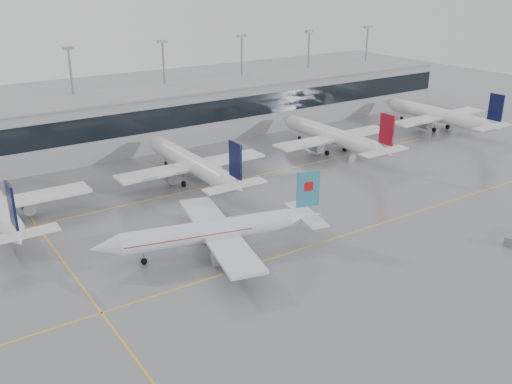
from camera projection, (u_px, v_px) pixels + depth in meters
ground at (302, 249)px, 82.86m from camera, size 320.00×320.00×0.00m
taxi_line_main at (302, 249)px, 82.85m from camera, size 120.00×0.25×0.01m
taxi_line_north at (202, 188)px, 106.11m from camera, size 120.00×0.25×0.01m
taxi_line_cross at (64, 263)px, 78.95m from camera, size 0.25×60.00×0.01m
terminal at (133, 121)px, 128.73m from camera, size 180.00×15.00×12.00m
terminal_glass at (146, 122)px, 122.34m from camera, size 180.00×0.20×5.00m
terminal_roof at (131, 94)px, 126.49m from camera, size 182.00×16.00×0.40m
light_masts at (121, 85)px, 130.72m from camera, size 156.40×1.00×22.60m
air_canada_jet at (217, 231)px, 80.85m from camera, size 33.97×27.01×10.50m
parked_jet_c at (192, 164)px, 107.62m from camera, size 29.64×36.96×11.72m
parked_jet_d at (333, 136)px, 125.74m from camera, size 29.64×36.96×11.72m
parked_jet_e at (439, 115)px, 143.85m from camera, size 29.64×36.96×11.72m
gse_unit at (510, 241)px, 83.53m from camera, size 1.86×1.80×1.48m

